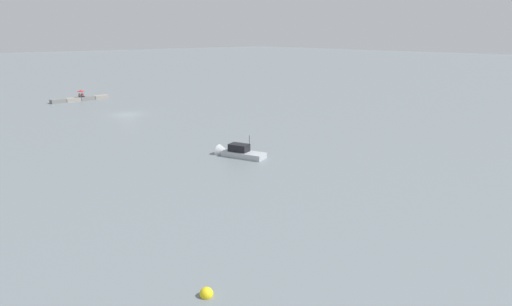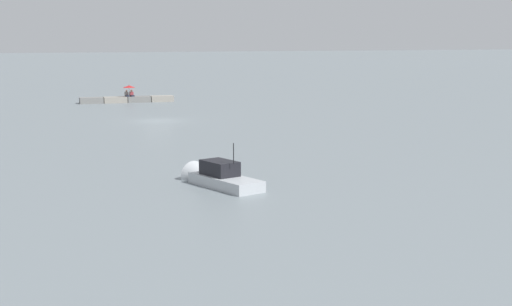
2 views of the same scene
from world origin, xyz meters
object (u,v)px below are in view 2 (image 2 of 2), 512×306
(umbrella_open_red, at_px, (129,86))
(motorboat_grey_far, at_px, (216,179))
(person_seated_maroon_left, at_px, (132,94))
(person_seated_grey_right, at_px, (127,94))

(umbrella_open_red, distance_m, motorboat_grey_far, 48.49)
(umbrella_open_red, xyz_separation_m, motorboat_grey_far, (2.60, 48.39, -1.48))
(umbrella_open_red, bearing_deg, person_seated_maroon_left, -174.40)
(person_seated_grey_right, height_order, motorboat_grey_far, motorboat_grey_far)
(person_seated_maroon_left, distance_m, umbrella_open_red, 0.92)
(person_seated_grey_right, bearing_deg, umbrella_open_red, 165.64)
(person_seated_maroon_left, bearing_deg, umbrella_open_red, -6.35)
(umbrella_open_red, bearing_deg, person_seated_grey_right, -2.41)
(person_seated_maroon_left, bearing_deg, person_seated_grey_right, -10.10)
(person_seated_maroon_left, distance_m, motorboat_grey_far, 48.51)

